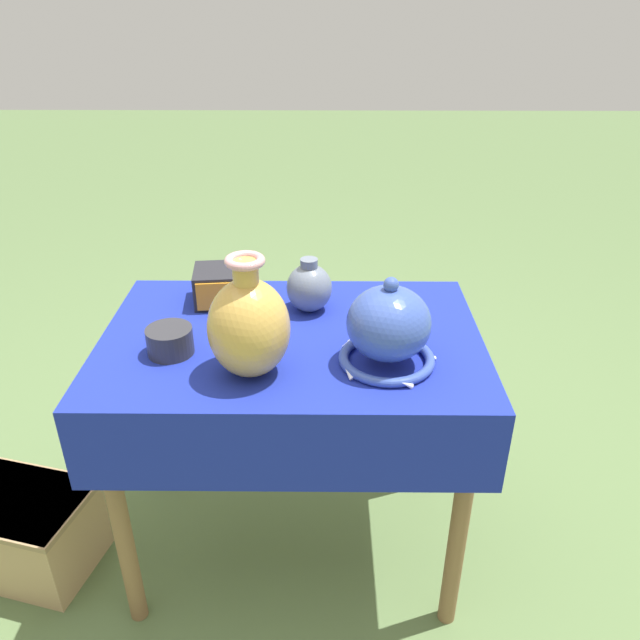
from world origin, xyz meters
TOP-DOWN VIEW (x-y plane):
  - ground_plane at (0.00, 0.00)m, footprint 14.00×14.00m
  - display_table at (0.00, -0.01)m, footprint 0.92×0.63m
  - vase_tall_bulbous at (-0.08, -0.16)m, footprint 0.18×0.18m
  - vase_dome_bell at (0.22, -0.12)m, footprint 0.22×0.23m
  - mosaic_tile_box at (-0.19, 0.18)m, footprint 0.16×0.15m
  - jar_round_slate at (0.04, 0.13)m, footprint 0.12×0.12m
  - pot_squat_charcoal at (-0.27, -0.08)m, footprint 0.11×0.11m
  - wooden_crate at (-0.75, -0.08)m, footprint 0.43×0.34m

SIDE VIEW (x-z plane):
  - ground_plane at x=0.00m, z-range 0.00..0.00m
  - wooden_crate at x=-0.75m, z-range 0.01..0.25m
  - display_table at x=0.00m, z-range 0.26..0.97m
  - pot_squat_charcoal at x=-0.27m, z-range 0.70..0.77m
  - mosaic_tile_box at x=-0.19m, z-range 0.70..0.80m
  - jar_round_slate at x=0.04m, z-range 0.70..0.84m
  - vase_dome_bell at x=0.22m, z-range 0.69..0.90m
  - vase_tall_bulbous at x=-0.08m, z-range 0.68..0.96m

